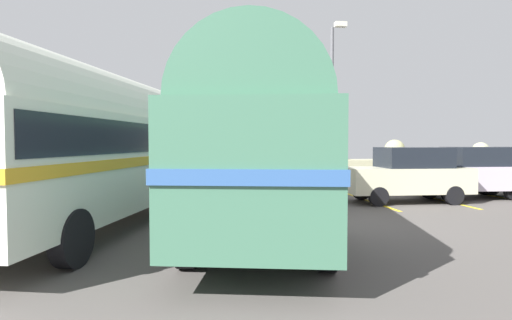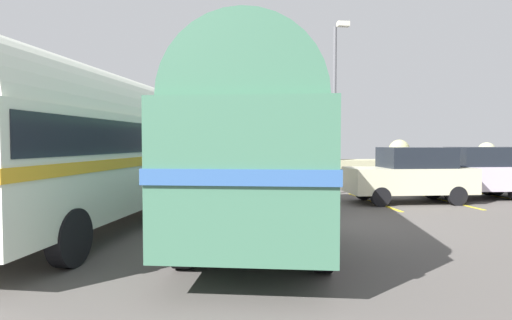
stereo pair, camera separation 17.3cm
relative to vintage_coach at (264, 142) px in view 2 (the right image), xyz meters
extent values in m
cube|color=#524E4A|center=(1.52, 1.07, -2.04)|extent=(32.00, 26.00, 0.02)
cube|color=tan|center=(1.52, 12.87, -1.50)|extent=(31.36, 1.80, 1.10)
sphere|color=#AD978A|center=(-10.79, 13.29, -0.57)|extent=(0.76, 0.76, 0.76)
cube|color=#9BA37F|center=(-7.01, 13.16, -0.27)|extent=(1.36, 1.39, 1.36)
cube|color=#A69E89|center=(-2.63, 12.47, -0.51)|extent=(1.15, 1.14, 0.88)
cube|color=#A19D8F|center=(0.93, 12.33, -0.30)|extent=(1.21, 1.33, 1.31)
cube|color=tan|center=(5.18, 12.61, -0.34)|extent=(1.61, 1.62, 1.23)
sphere|color=tan|center=(9.25, 12.45, -0.40)|extent=(1.10, 1.10, 1.10)
sphere|color=#999B7B|center=(14.34, 12.38, -0.47)|extent=(0.95, 0.95, 0.95)
cube|color=yellow|center=(4.42, 4.57, -2.03)|extent=(0.12, 4.40, 0.01)
cube|color=gold|center=(7.02, 4.57, -2.03)|extent=(0.12, 4.40, 0.01)
cube|color=gold|center=(9.62, 4.57, -2.03)|extent=(0.12, 4.40, 0.01)
cylinder|color=black|center=(-0.51, 2.78, -1.55)|extent=(0.48, 1.00, 0.96)
cylinder|color=black|center=(1.64, 2.30, -1.55)|extent=(0.48, 1.00, 0.96)
cylinder|color=black|center=(-1.65, -2.31, -1.55)|extent=(0.48, 1.00, 0.96)
cylinder|color=black|center=(0.51, -2.79, -1.55)|extent=(0.48, 1.00, 0.96)
cube|color=#3D6C53|center=(0.00, 0.00, -0.48)|extent=(4.17, 8.72, 2.10)
cylinder|color=#3D6C53|center=(0.00, 0.00, 0.57)|extent=(3.90, 8.35, 2.20)
cube|color=#2F5691|center=(0.00, 0.00, -0.42)|extent=(4.24, 8.81, 0.20)
cube|color=black|center=(0.00, 0.00, 0.10)|extent=(4.13, 8.40, 0.64)
cube|color=silver|center=(0.93, 4.16, -1.35)|extent=(2.26, 0.65, 0.28)
cylinder|color=black|center=(-4.28, 3.58, -1.55)|extent=(0.52, 1.00, 0.96)
cylinder|color=black|center=(-2.14, 3.00, -1.55)|extent=(0.52, 1.00, 0.96)
cylinder|color=black|center=(-3.50, -2.03, -1.55)|extent=(0.52, 1.00, 0.96)
cube|color=silver|center=(-3.89, 0.77, -0.48)|extent=(4.50, 8.74, 2.10)
cylinder|color=silver|center=(-3.89, 0.77, 0.57)|extent=(4.22, 8.36, 2.20)
cube|color=gold|center=(-3.89, 0.77, -0.42)|extent=(4.57, 8.83, 0.20)
cube|color=black|center=(-3.89, 0.77, 0.10)|extent=(4.45, 8.42, 0.64)
cube|color=silver|center=(-2.78, 4.90, -1.35)|extent=(2.24, 0.75, 0.28)
cylinder|color=black|center=(4.24, 3.47, -1.72)|extent=(0.63, 0.22, 0.62)
cylinder|color=black|center=(4.28, 5.00, -1.72)|extent=(0.63, 0.22, 0.62)
cylinder|color=black|center=(6.78, 3.39, -1.72)|extent=(0.63, 0.22, 0.62)
cylinder|color=black|center=(6.83, 4.92, -1.72)|extent=(0.63, 0.22, 0.62)
cube|color=beige|center=(5.53, 4.19, -1.27)|extent=(4.15, 1.83, 0.84)
cube|color=black|center=(5.78, 4.18, -0.51)|extent=(2.25, 1.63, 0.68)
cylinder|color=black|center=(7.13, 4.12, -1.72)|extent=(0.63, 0.23, 0.62)
cylinder|color=black|center=(7.21, 5.65, -1.72)|extent=(0.63, 0.23, 0.62)
cylinder|color=black|center=(9.75, 5.51, -1.72)|extent=(0.63, 0.23, 0.62)
cube|color=#BDB0C2|center=(8.44, 4.82, -1.27)|extent=(4.19, 1.92, 0.84)
cube|color=black|center=(8.68, 4.80, -0.51)|extent=(2.28, 1.68, 0.68)
cylinder|color=black|center=(9.55, 5.67, -1.72)|extent=(0.62, 0.21, 0.62)
cylinder|color=#5B5B60|center=(3.79, 6.85, 1.21)|extent=(0.14, 0.14, 6.52)
cube|color=beige|center=(3.86, 6.08, 4.37)|extent=(0.44, 0.24, 0.18)
camera|label=1|loc=(-1.53, -9.10, 0.00)|focal=29.53mm
camera|label=2|loc=(-1.36, -9.12, 0.00)|focal=29.53mm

